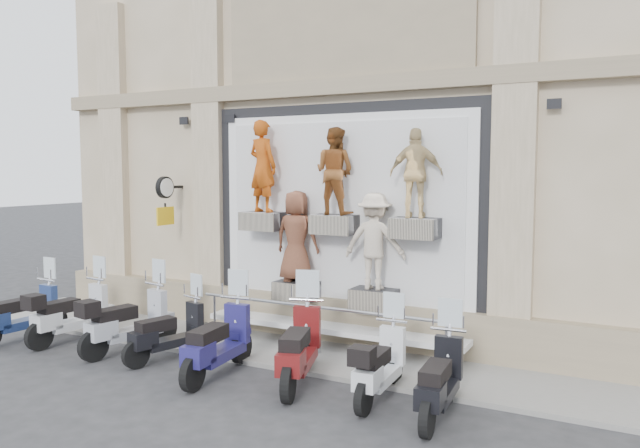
% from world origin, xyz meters
% --- Properties ---
extents(ground, '(90.00, 90.00, 0.00)m').
position_xyz_m(ground, '(0.00, 0.00, 0.00)').
color(ground, '#2B2B2E').
rests_on(ground, ground).
extents(sidewalk, '(16.00, 2.20, 0.08)m').
position_xyz_m(sidewalk, '(0.00, 2.10, 0.04)').
color(sidewalk, gray).
rests_on(sidewalk, ground).
extents(building, '(14.00, 8.60, 12.00)m').
position_xyz_m(building, '(0.00, 7.00, 6.00)').
color(building, '#CBB494').
rests_on(building, ground).
extents(shop_vitrine, '(5.60, 0.83, 4.30)m').
position_xyz_m(shop_vitrine, '(0.04, 2.75, 2.37)').
color(shop_vitrine, black).
rests_on(shop_vitrine, ground).
extents(guard_rail, '(5.06, 0.10, 0.93)m').
position_xyz_m(guard_rail, '(0.00, 2.00, 0.47)').
color(guard_rail, '#9EA0A5').
rests_on(guard_rail, ground).
extents(clock_sign_bracket, '(0.10, 0.80, 1.02)m').
position_xyz_m(clock_sign_bracket, '(-3.90, 2.47, 2.80)').
color(clock_sign_bracket, black).
rests_on(clock_sign_bracket, ground).
extents(scooter_a, '(0.70, 1.96, 1.56)m').
position_xyz_m(scooter_a, '(-5.58, 0.22, 0.78)').
color(scooter_a, navy).
rests_on(scooter_a, ground).
extents(scooter_b, '(0.75, 2.01, 1.60)m').
position_xyz_m(scooter_b, '(-4.68, 0.66, 0.80)').
color(scooter_b, '#BABCC1').
rests_on(scooter_b, ground).
extents(scooter_c, '(0.98, 2.09, 1.64)m').
position_xyz_m(scooter_c, '(-3.20, 0.66, 0.82)').
color(scooter_c, '#A0A3AD').
rests_on(scooter_c, ground).
extents(scooter_d, '(0.98, 1.86, 1.45)m').
position_xyz_m(scooter_d, '(-2.24, 0.63, 0.73)').
color(scooter_d, black).
rests_on(scooter_d, ground).
extents(scooter_e, '(0.79, 2.07, 1.65)m').
position_xyz_m(scooter_e, '(-0.95, 0.33, 0.82)').
color(scooter_e, navy).
rests_on(scooter_e, ground).
extents(scooter_f, '(1.22, 2.17, 1.69)m').
position_xyz_m(scooter_f, '(0.39, 0.60, 0.85)').
color(scooter_f, '#5A0F0F').
rests_on(scooter_f, ground).
extents(scooter_g, '(0.61, 1.83, 1.47)m').
position_xyz_m(scooter_g, '(1.74, 0.61, 0.73)').
color(scooter_g, silver).
rests_on(scooter_g, ground).
extents(scooter_h, '(0.69, 1.90, 1.51)m').
position_xyz_m(scooter_h, '(2.69, 0.36, 0.76)').
color(scooter_h, black).
rests_on(scooter_h, ground).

